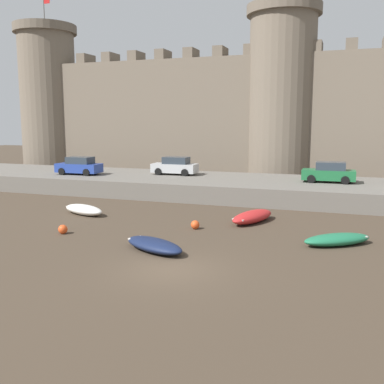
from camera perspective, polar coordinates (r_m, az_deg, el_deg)
ground_plane at (r=19.31m, az=-2.63°, el=-9.82°), size 160.00×160.00×0.00m
quay_road at (r=37.73m, az=8.60°, el=0.45°), size 69.29×10.00×1.41m
castle at (r=48.09m, az=11.27°, el=10.75°), size 64.78×7.49×20.71m
rowboat_midflat_right at (r=21.91m, az=-4.84°, el=-6.69°), size 3.93×2.90×0.60m
rowboat_foreground_left at (r=31.14m, az=-13.59°, el=-2.16°), size 3.75×2.45×0.66m
rowboat_foreground_right at (r=24.03m, az=17.96°, el=-5.71°), size 3.76×3.24×0.59m
rowboat_midflat_centre at (r=28.17m, az=7.68°, el=-3.08°), size 2.67×4.18×0.72m
mooring_buoy_mid_mud at (r=26.22m, az=0.41°, el=-4.18°), size 0.51×0.51×0.51m
mooring_buoy_off_centre at (r=26.12m, az=-16.08°, el=-4.58°), size 0.52×0.52×0.52m
car_quay_centre_east at (r=40.98m, az=-2.17°, el=3.31°), size 4.13×1.94×1.62m
car_quay_east at (r=37.34m, az=17.01°, el=2.37°), size 4.13×1.94×1.62m
car_quay_west at (r=42.33m, az=-14.13°, el=3.22°), size 4.13×1.94×1.62m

